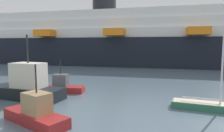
% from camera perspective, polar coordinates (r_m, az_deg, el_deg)
% --- Properties ---
extents(sailboat_0, '(7.05, 2.05, 10.08)m').
position_cam_1_polar(sailboat_0, '(20.22, 26.36, -9.65)').
color(sailboat_0, '#2D6B51').
rests_on(sailboat_0, ground_plane).
extents(fishing_boat_0, '(8.43, 2.93, 6.76)m').
position_cam_1_polar(fishing_boat_0, '(23.62, -22.60, -5.11)').
color(fishing_boat_0, black).
rests_on(fishing_boat_0, ground_plane).
extents(fishing_boat_1, '(6.12, 3.65, 4.37)m').
position_cam_1_polar(fishing_boat_1, '(16.24, -20.50, -12.18)').
color(fishing_boat_1, maroon).
rests_on(fishing_boat_1, ground_plane).
extents(fishing_boat_3, '(5.28, 2.66, 3.93)m').
position_cam_1_polar(fishing_boat_3, '(25.54, -13.71, -5.48)').
color(fishing_boat_3, maroon).
rests_on(fishing_boat_3, ground_plane).
extents(channel_buoy_0, '(0.67, 0.67, 1.34)m').
position_cam_1_polar(channel_buoy_0, '(29.61, -17.84, -4.77)').
color(channel_buoy_0, green).
rests_on(channel_buoy_0, ground_plane).
extents(cruise_ship, '(137.24, 28.47, 21.67)m').
position_cam_1_polar(cruise_ship, '(59.57, 21.12, 6.73)').
color(cruise_ship, black).
rests_on(cruise_ship, ground_plane).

